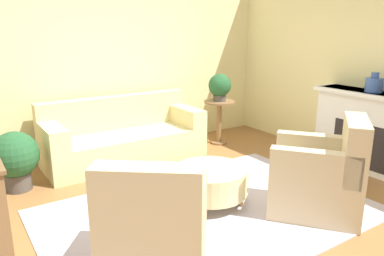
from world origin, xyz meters
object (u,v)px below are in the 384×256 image
at_px(couch, 124,138).
at_px(potted_plant_on_side_table, 220,86).
at_px(armchair_right, 322,178).
at_px(armchair_left, 156,233).
at_px(potted_plant_floor, 15,157).
at_px(vase_mantel_near, 374,84).
at_px(ottoman_table, 210,181).
at_px(side_table, 219,115).

relative_size(couch, potted_plant_on_side_table, 5.12).
bearing_deg(armchair_right, armchair_left, 180.00).
bearing_deg(armchair_right, couch, 111.49).
xyz_separation_m(couch, potted_plant_floor, (-1.45, -0.29, 0.08)).
height_order(vase_mantel_near, potted_plant_floor, vase_mantel_near).
xyz_separation_m(armchair_right, ottoman_table, (-0.82, 0.77, -0.12)).
bearing_deg(ottoman_table, couch, 96.23).
bearing_deg(potted_plant_on_side_table, vase_mantel_near, -65.33).
bearing_deg(armchair_right, potted_plant_floor, 137.07).
distance_m(couch, side_table, 1.61).
height_order(armchair_left, potted_plant_on_side_table, potted_plant_on_side_table).
bearing_deg(side_table, potted_plant_on_side_table, 45.00).
distance_m(armchair_left, side_table, 3.46).
height_order(side_table, vase_mantel_near, vase_mantel_near).
bearing_deg(ottoman_table, potted_plant_floor, 137.25).
bearing_deg(potted_plant_floor, couch, 11.19).
distance_m(vase_mantel_near, potted_plant_floor, 4.42).
relative_size(armchair_right, vase_mantel_near, 4.44).
bearing_deg(couch, armchair_right, -68.51).
xyz_separation_m(vase_mantel_near, potted_plant_on_side_table, (-0.91, 1.98, -0.20)).
relative_size(armchair_left, potted_plant_floor, 1.59).
relative_size(armchair_left, potted_plant_on_side_table, 2.58).
distance_m(couch, vase_mantel_near, 3.38).
height_order(armchair_left, side_table, armchair_left).
height_order(ottoman_table, potted_plant_on_side_table, potted_plant_on_side_table).
bearing_deg(side_table, ottoman_table, -129.83).
relative_size(couch, armchair_right, 1.99).
bearing_deg(vase_mantel_near, armchair_left, -172.21).
relative_size(couch, armchair_left, 1.99).
relative_size(armchair_right, side_table, 1.58).
height_order(armchair_left, vase_mantel_near, vase_mantel_near).
xyz_separation_m(armchair_left, ottoman_table, (1.05, 0.77, -0.12)).
height_order(armchair_right, potted_plant_floor, armchair_right).
bearing_deg(armchair_left, ottoman_table, 36.11).
relative_size(couch, vase_mantel_near, 8.83).
xyz_separation_m(armchair_right, vase_mantel_near, (1.49, 0.46, 0.76)).
distance_m(armchair_left, vase_mantel_near, 3.48).
height_order(ottoman_table, side_table, side_table).
distance_m(armchair_left, potted_plant_on_side_table, 3.50).
bearing_deg(couch, vase_mantel_near, -40.21).
height_order(ottoman_table, potted_plant_floor, potted_plant_floor).
bearing_deg(vase_mantel_near, potted_plant_floor, 155.15).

